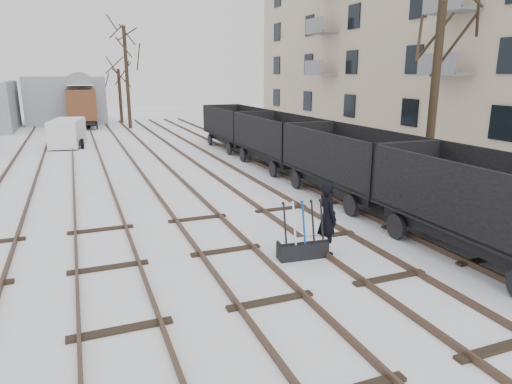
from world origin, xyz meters
The scene contains 15 objects.
ground centered at (0.00, 0.00, 0.00)m, with size 120.00×120.00×0.00m, color white.
tracks centered at (0.00, 13.67, 0.07)m, with size 13.90×52.00×0.16m.
apartment_block centered at (19.95, 14.00, 8.05)m, with size 10.12×45.00×16.10m.
shed_right centered at (-4.00, 40.00, 2.25)m, with size 7.00×6.00×4.50m.
ground_frame centered at (1.71, 1.88, 0.28)m, with size 1.33×0.54×1.49m.
worker centered at (2.46, 1.98, 0.96)m, with size 0.70×0.46×1.93m, color black.
freight_wagon_a centered at (6.00, 0.12, 0.99)m, with size 2.54×6.34×2.59m.
freight_wagon_b centered at (6.00, 6.52, 0.99)m, with size 2.54×6.34×2.59m.
freight_wagon_c centered at (6.00, 12.92, 0.99)m, with size 2.54×6.34×2.59m.
freight_wagon_d centered at (6.00, 19.32, 0.99)m, with size 2.54×6.34×2.59m.
box_van_wagon centered at (-2.75, 35.08, 2.17)m, with size 2.62×4.90×3.72m.
panel_van centered at (-3.93, 24.20, 0.92)m, with size 2.40×4.24×1.76m.
tree_near centered at (8.46, 5.08, 3.59)m, with size 0.30×0.30×7.19m, color black.
tree_far_left centered at (0.86, 38.39, 2.54)m, with size 0.30×0.30×5.08m, color black.
tree_far_right centered at (1.08, 33.47, 4.26)m, with size 0.30×0.30×8.51m, color black.
Camera 1 is at (-3.44, -7.87, 4.59)m, focal length 32.00 mm.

